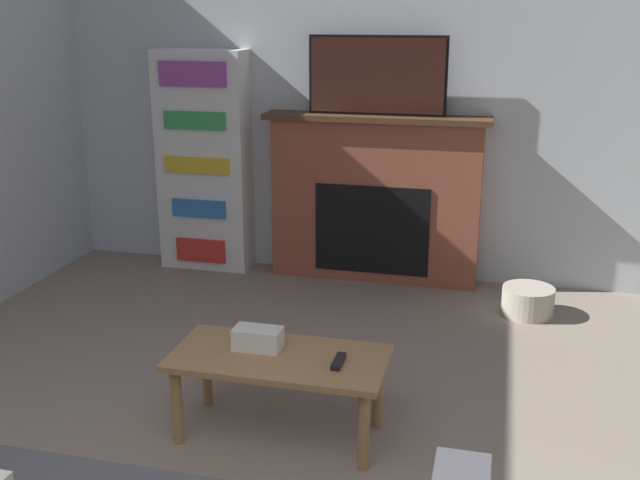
# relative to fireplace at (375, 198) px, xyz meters

# --- Properties ---
(wall_back) EXTENTS (5.81, 0.06, 2.70)m
(wall_back) POSITION_rel_fireplace_xyz_m (0.05, 0.14, 0.75)
(wall_back) COLOR silver
(wall_back) RESTS_ON ground_plane
(fireplace) EXTENTS (1.58, 0.28, 1.20)m
(fireplace) POSITION_rel_fireplace_xyz_m (0.00, 0.00, 0.00)
(fireplace) COLOR brown
(fireplace) RESTS_ON ground_plane
(tv) EXTENTS (0.95, 0.03, 0.54)m
(tv) POSITION_rel_fireplace_xyz_m (0.00, -0.02, 0.86)
(tv) COLOR black
(tv) RESTS_ON fireplace
(coffee_table) EXTENTS (0.98, 0.48, 0.40)m
(coffee_table) POSITION_rel_fireplace_xyz_m (-0.05, -2.21, -0.26)
(coffee_table) COLOR #A87A4C
(coffee_table) RESTS_ON ground_plane
(tissue_box) EXTENTS (0.22, 0.12, 0.10)m
(tissue_box) POSITION_rel_fireplace_xyz_m (-0.16, -2.16, -0.15)
(tissue_box) COLOR white
(tissue_box) RESTS_ON coffee_table
(remote_control) EXTENTS (0.04, 0.15, 0.02)m
(remote_control) POSITION_rel_fireplace_xyz_m (0.23, -2.22, -0.19)
(remote_control) COLOR black
(remote_control) RESTS_ON coffee_table
(bookshelf) EXTENTS (0.67, 0.29, 1.62)m
(bookshelf) POSITION_rel_fireplace_xyz_m (-1.29, -0.02, 0.21)
(bookshelf) COLOR white
(bookshelf) RESTS_ON ground_plane
(storage_basket) EXTENTS (0.33, 0.33, 0.18)m
(storage_basket) POSITION_rel_fireplace_xyz_m (1.09, -0.44, -0.51)
(storage_basket) COLOR #BCB29E
(storage_basket) RESTS_ON ground_plane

